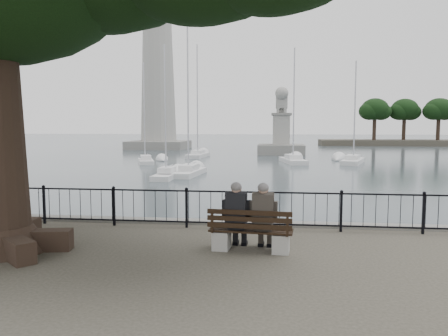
# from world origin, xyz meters

# --- Properties ---
(harbor) EXTENTS (260.00, 260.00, 1.20)m
(harbor) POSITION_xyz_m (0.00, 3.00, -0.50)
(harbor) COLOR slate
(harbor) RESTS_ON ground
(railing) EXTENTS (22.06, 0.06, 1.00)m
(railing) POSITION_xyz_m (0.00, 2.50, 0.56)
(railing) COLOR black
(railing) RESTS_ON ground
(bench) EXTENTS (1.83, 0.70, 0.94)m
(bench) POSITION_xyz_m (0.82, 0.47, 0.33)
(bench) COLOR gray
(bench) RESTS_ON ground
(person_left) EXTENTS (0.46, 0.77, 1.50)m
(person_left) POSITION_xyz_m (0.52, 0.60, 0.69)
(person_left) COLOR black
(person_left) RESTS_ON ground
(person_right) EXTENTS (0.46, 0.77, 1.50)m
(person_right) POSITION_xyz_m (1.09, 0.55, 0.69)
(person_right) COLOR #2A2723
(person_right) RESTS_ON ground
(lighthouse) EXTENTS (9.24, 9.24, 28.52)m
(lighthouse) POSITION_xyz_m (-18.00, 62.00, 10.94)
(lighthouse) COLOR slate
(lighthouse) RESTS_ON ground
(lion_monument) EXTENTS (6.07, 6.07, 8.94)m
(lion_monument) POSITION_xyz_m (2.00, 49.93, 1.25)
(lion_monument) COLOR slate
(lion_monument) RESTS_ON ground
(sailboat_a) EXTENTS (1.37, 4.67, 9.52)m
(sailboat_a) POSITION_xyz_m (-6.41, 21.63, -0.69)
(sailboat_a) COLOR silver
(sailboat_a) RESTS_ON ground
(sailboat_b) EXTENTS (1.88, 5.40, 12.16)m
(sailboat_b) POSITION_xyz_m (-5.16, 23.53, -0.64)
(sailboat_b) COLOR silver
(sailboat_b) RESTS_ON ground
(sailboat_e) EXTENTS (2.95, 5.11, 10.15)m
(sailboat_e) POSITION_xyz_m (-11.66, 33.80, -0.68)
(sailboat_e) COLOR silver
(sailboat_e) RESTS_ON ground
(sailboat_f) EXTENTS (2.82, 6.26, 11.66)m
(sailboat_f) POSITION_xyz_m (3.05, 35.97, -0.68)
(sailboat_f) COLOR silver
(sailboat_f) RESTS_ON ground
(sailboat_g) EXTENTS (3.32, 6.21, 10.29)m
(sailboat_g) POSITION_xyz_m (8.99, 36.00, -0.70)
(sailboat_g) COLOR silver
(sailboat_g) RESTS_ON ground
(sailboat_h) EXTENTS (2.02, 6.17, 13.52)m
(sailboat_h) POSITION_xyz_m (-7.99, 43.05, -0.63)
(sailboat_h) COLOR silver
(sailboat_h) RESTS_ON ground
(far_shore) EXTENTS (30.00, 8.60, 9.18)m
(far_shore) POSITION_xyz_m (25.54, 79.46, 3.00)
(far_shore) COLOR #36332A
(far_shore) RESTS_ON ground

